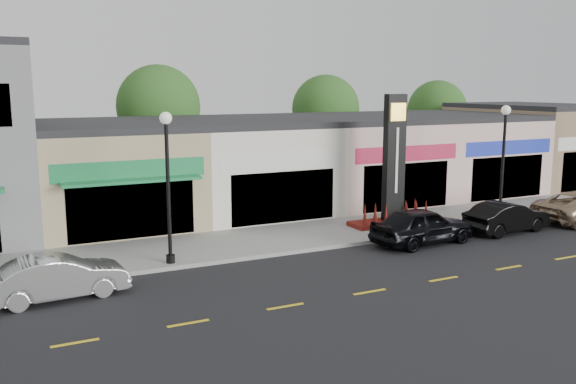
% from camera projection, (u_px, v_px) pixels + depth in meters
% --- Properties ---
extents(ground, '(120.00, 120.00, 0.00)m').
position_uv_depth(ground, '(392.00, 257.00, 23.46)').
color(ground, black).
rests_on(ground, ground).
extents(sidewalk, '(52.00, 4.30, 0.15)m').
position_uv_depth(sidewalk, '(335.00, 231.00, 27.30)').
color(sidewalk, gray).
rests_on(sidewalk, ground).
extents(curb, '(52.00, 0.20, 0.15)m').
position_uv_depth(curb, '(362.00, 243.00, 25.31)').
color(curb, gray).
rests_on(curb, ground).
extents(shop_beige, '(7.00, 10.85, 4.80)m').
position_uv_depth(shop_beige, '(110.00, 172.00, 29.54)').
color(shop_beige, tan).
rests_on(shop_beige, ground).
extents(shop_cream, '(7.00, 10.01, 4.80)m').
position_uv_depth(shop_cream, '(244.00, 164.00, 32.56)').
color(shop_cream, silver).
rests_on(shop_cream, ground).
extents(shop_pink_w, '(7.00, 10.01, 4.80)m').
position_uv_depth(shop_pink_w, '(355.00, 157.00, 35.58)').
color(shop_pink_w, beige).
rests_on(shop_pink_w, ground).
extents(shop_pink_e, '(7.00, 10.01, 4.80)m').
position_uv_depth(shop_pink_e, '(449.00, 151.00, 38.59)').
color(shop_pink_e, beige).
rests_on(shop_pink_e, ground).
extents(shop_tan, '(7.00, 10.01, 5.30)m').
position_uv_depth(shop_tan, '(530.00, 143.00, 41.56)').
color(shop_tan, '#7F614A').
rests_on(shop_tan, ground).
extents(tree_rear_west, '(5.20, 5.20, 7.83)m').
position_uv_depth(tree_rear_west, '(159.00, 107.00, 38.11)').
color(tree_rear_west, '#382619').
rests_on(tree_rear_west, ground).
extents(tree_rear_mid, '(4.80, 4.80, 7.29)m').
position_uv_depth(tree_rear_mid, '(326.00, 109.00, 43.34)').
color(tree_rear_mid, '#382619').
rests_on(tree_rear_mid, ground).
extents(tree_rear_east, '(4.60, 4.60, 6.94)m').
position_uv_depth(tree_rear_east, '(437.00, 110.00, 47.69)').
color(tree_rear_east, '#382619').
rests_on(tree_rear_east, ground).
extents(lamp_west_near, '(0.44, 0.44, 5.47)m').
position_uv_depth(lamp_west_near, '(168.00, 172.00, 21.63)').
color(lamp_west_near, black).
rests_on(lamp_west_near, sidewalk).
extents(lamp_east_near, '(0.44, 0.44, 5.47)m').
position_uv_depth(lamp_east_near, '(503.00, 151.00, 28.52)').
color(lamp_east_near, black).
rests_on(lamp_east_near, sidewalk).
extents(pylon_sign, '(4.20, 1.30, 6.00)m').
position_uv_depth(pylon_sign, '(393.00, 179.00, 28.08)').
color(pylon_sign, '#55130E').
rests_on(pylon_sign, sidewalk).
extents(car_white_van, '(1.82, 4.28, 1.37)m').
position_uv_depth(car_white_van, '(58.00, 277.00, 18.81)').
color(car_white_van, '#BABABA').
rests_on(car_white_van, ground).
extents(car_black_sedan, '(2.21, 4.72, 1.56)m').
position_uv_depth(car_black_sedan, '(422.00, 226.00, 25.29)').
color(car_black_sedan, black).
rests_on(car_black_sedan, ground).
extents(car_black_conv, '(1.82, 4.33, 1.39)m').
position_uv_depth(car_black_conv, '(507.00, 217.00, 27.31)').
color(car_black_conv, black).
rests_on(car_black_conv, ground).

